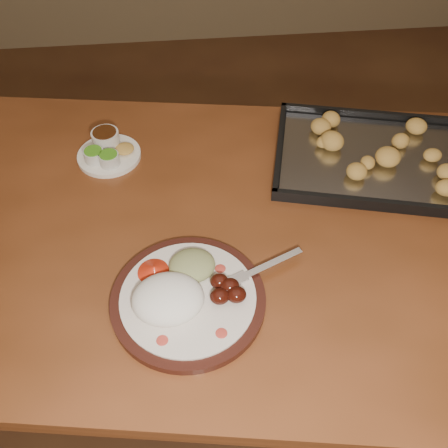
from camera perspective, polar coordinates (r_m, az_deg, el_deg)
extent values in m
plane|color=brown|center=(1.84, 2.90, -10.43)|extent=(4.00, 4.00, 0.00)
cube|color=brown|center=(1.12, -1.37, -0.84)|extent=(1.63, 1.13, 0.04)
cylinder|color=#482B15|center=(1.81, -22.14, 1.68)|extent=(0.07, 0.07, 0.71)
cylinder|color=#482B15|center=(1.76, 22.60, -0.31)|extent=(0.07, 0.07, 0.71)
cylinder|color=black|center=(0.98, -4.11, -8.64)|extent=(0.30, 0.30, 0.02)
cylinder|color=silver|center=(0.97, -4.14, -8.32)|extent=(0.26, 0.26, 0.01)
ellipsoid|color=#C33A2F|center=(0.92, -7.07, -13.06)|extent=(0.02, 0.02, 0.00)
ellipsoid|color=#C33A2F|center=(0.92, -0.30, -12.37)|extent=(0.02, 0.02, 0.00)
ellipsoid|color=#C33A2F|center=(1.00, -0.43, -5.11)|extent=(0.02, 0.02, 0.00)
ellipsoid|color=#C33A2F|center=(0.98, -9.92, -8.41)|extent=(0.02, 0.02, 0.00)
ellipsoid|color=white|center=(0.95, -6.43, -8.50)|extent=(0.16, 0.14, 0.06)
ellipsoid|color=#46120A|center=(0.95, -0.49, -8.26)|extent=(0.04, 0.03, 0.03)
ellipsoid|color=#46120A|center=(0.96, 0.64, -7.11)|extent=(0.04, 0.03, 0.03)
ellipsoid|color=#46120A|center=(0.96, -0.54, -6.54)|extent=(0.04, 0.03, 0.03)
ellipsoid|color=#46120A|center=(0.95, 1.43, -8.08)|extent=(0.04, 0.03, 0.03)
ellipsoid|color=tan|center=(1.00, -3.67, -4.73)|extent=(0.11, 0.10, 0.04)
cone|color=red|center=(1.00, -7.99, -5.20)|extent=(0.09, 0.09, 0.03)
cube|color=silver|center=(1.01, 5.41, -4.56)|extent=(0.14, 0.07, 0.00)
cube|color=silver|center=(0.98, 1.59, -6.29)|extent=(0.05, 0.04, 0.00)
cylinder|color=silver|center=(0.97, 0.58, -7.32)|extent=(0.03, 0.02, 0.00)
cylinder|color=silver|center=(0.97, 0.38, -7.03)|extent=(0.03, 0.02, 0.00)
cylinder|color=silver|center=(0.98, 0.18, -6.75)|extent=(0.03, 0.02, 0.00)
cylinder|color=silver|center=(0.98, -0.01, -6.47)|extent=(0.03, 0.02, 0.00)
cylinder|color=white|center=(1.29, -12.98, 7.64)|extent=(0.16, 0.16, 0.01)
cylinder|color=silver|center=(1.27, -14.63, 7.58)|extent=(0.05, 0.05, 0.03)
cylinder|color=#47961E|center=(1.26, -14.75, 8.08)|extent=(0.04, 0.04, 0.00)
cylinder|color=silver|center=(1.25, -12.97, 7.24)|extent=(0.05, 0.05, 0.03)
cylinder|color=#47961E|center=(1.24, -13.09, 7.74)|extent=(0.04, 0.04, 0.00)
cylinder|color=silver|center=(1.30, -13.36, 9.48)|extent=(0.07, 0.07, 0.04)
cylinder|color=#381A0A|center=(1.29, -13.51, 10.15)|extent=(0.06, 0.06, 0.00)
ellipsoid|color=gold|center=(1.28, -11.29, 8.45)|extent=(0.05, 0.05, 0.02)
cube|color=black|center=(1.30, 16.38, 7.04)|extent=(0.54, 0.44, 0.01)
cube|color=black|center=(1.42, 16.18, 11.92)|extent=(0.46, 0.12, 0.02)
cube|color=black|center=(1.17, 16.95, 2.25)|extent=(0.46, 0.12, 0.02)
cube|color=black|center=(1.27, 6.35, 8.77)|extent=(0.09, 0.34, 0.02)
cube|color=silver|center=(1.30, 16.44, 7.25)|extent=(0.50, 0.41, 0.00)
ellipsoid|color=#B6893F|center=(1.30, 19.17, 7.57)|extent=(0.05, 0.05, 0.04)
ellipsoid|color=#B6893F|center=(1.34, 21.09, 8.30)|extent=(0.07, 0.07, 0.04)
ellipsoid|color=#B6893F|center=(1.36, 18.10, 10.14)|extent=(0.07, 0.07, 0.04)
ellipsoid|color=#B6893F|center=(1.33, 16.50, 9.51)|extent=(0.05, 0.05, 0.04)
ellipsoid|color=#B6893F|center=(1.34, 14.30, 10.32)|extent=(0.07, 0.07, 0.04)
ellipsoid|color=#B6893F|center=(1.29, 14.38, 8.80)|extent=(0.07, 0.07, 0.04)
ellipsoid|color=#B6893F|center=(1.27, 11.12, 8.62)|extent=(0.05, 0.05, 0.04)
ellipsoid|color=#B6893F|center=(1.23, 13.60, 6.77)|extent=(0.07, 0.07, 0.04)
ellipsoid|color=#B6893F|center=(1.24, 13.44, 6.87)|extent=(0.07, 0.07, 0.04)
ellipsoid|color=#B6893F|center=(1.22, 16.86, 5.24)|extent=(0.05, 0.05, 0.04)
ellipsoid|color=#B6893F|center=(1.26, 18.02, 6.69)|extent=(0.07, 0.07, 0.04)
ellipsoid|color=#B6893F|center=(1.28, 21.43, 6.21)|extent=(0.07, 0.07, 0.04)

